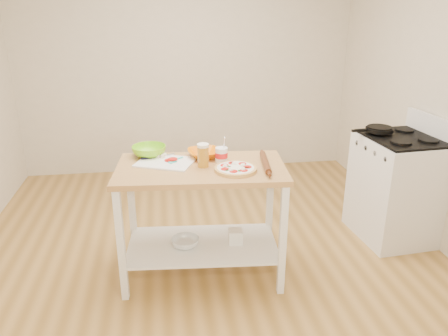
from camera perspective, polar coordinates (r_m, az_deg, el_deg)
name	(u,v)px	position (r m, az deg, el deg)	size (l,w,h in m)	color
room_shell	(206,101)	(3.16, -2.31, 8.78)	(4.04, 4.54, 2.74)	#AA7F3E
prep_island	(202,198)	(3.25, -2.95, -3.90)	(1.27, 0.76, 0.90)	#AF8148
gas_stove	(395,187)	(4.16, 21.49, -2.37)	(0.64, 0.73, 1.11)	silver
skillet	(379,130)	(4.04, 19.55, 4.75)	(0.37, 0.24, 0.03)	black
pizza	(236,169)	(3.06, 1.52, -0.08)	(0.30, 0.30, 0.05)	#DDAF5E
cutting_board	(166,162)	(3.25, -7.63, 0.83)	(0.49, 0.43, 0.04)	white
spatula	(175,160)	(3.24, -6.39, 1.01)	(0.12, 0.13, 0.01)	#3AD5C6
knife	(154,157)	(3.33, -9.19, 1.44)	(0.26, 0.11, 0.01)	silver
orange_bowl	(204,153)	(3.33, -2.63, 1.91)	(0.24, 0.24, 0.06)	orange
green_bowl	(149,151)	(3.40, -9.76, 2.20)	(0.26, 0.26, 0.08)	#7CD118
beer_pint	(203,155)	(3.12, -2.74, 1.68)	(0.08, 0.08, 0.17)	#B3781C
yogurt_tub	(221,155)	(3.22, -0.33, 1.73)	(0.09, 0.09, 0.20)	white
rolling_pin	(265,163)	(3.17, 5.43, 0.69)	(0.05, 0.05, 0.39)	#582B14
shelf_glass_bowl	(185,242)	(3.39, -5.06, -9.67)	(0.21, 0.21, 0.07)	silver
shelf_bin	(235,236)	(3.42, 1.51, -8.90)	(0.11, 0.11, 0.11)	white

